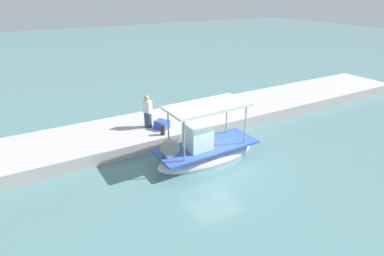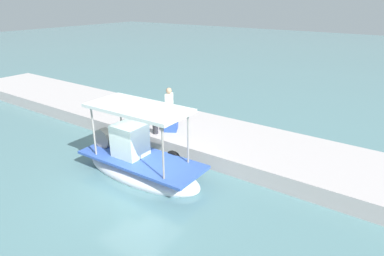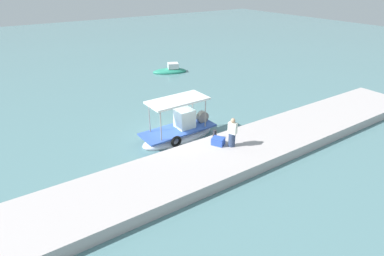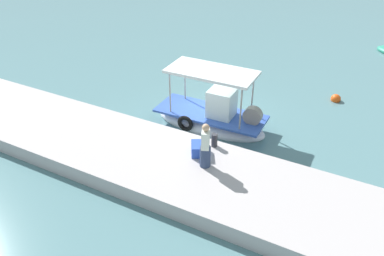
{
  "view_description": "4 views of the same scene",
  "coord_description": "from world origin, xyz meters",
  "px_view_note": "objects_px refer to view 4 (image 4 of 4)",
  "views": [
    {
      "loc": [
        7.45,
        10.88,
        7.5
      ],
      "look_at": [
        -0.05,
        -2.15,
        0.87
      ],
      "focal_mm": 29.76,
      "sensor_mm": 36.0,
      "label": 1
    },
    {
      "loc": [
        -7.87,
        7.67,
        6.33
      ],
      "look_at": [
        -0.29,
        -3.04,
        1.15
      ],
      "focal_mm": 31.34,
      "sensor_mm": 36.0,
      "label": 2
    },
    {
      "loc": [
        -9.23,
        -16.08,
        9.76
      ],
      "look_at": [
        0.36,
        -1.7,
        1.25
      ],
      "focal_mm": 29.57,
      "sensor_mm": 36.0,
      "label": 3
    },
    {
      "loc": [
        6.7,
        -14.4,
        9.43
      ],
      "look_at": [
        0.23,
        -2.28,
        0.95
      ],
      "focal_mm": 37.15,
      "sensor_mm": 36.0,
      "label": 4
    }
  ],
  "objects_px": {
    "main_fishing_boat": "(212,117)",
    "fisherman_near_bollard": "(205,147)",
    "mooring_bollard": "(214,140)",
    "cargo_crate": "(199,149)",
    "marker_buoy": "(336,99)"
  },
  "relations": [
    {
      "from": "main_fishing_boat",
      "to": "cargo_crate",
      "type": "distance_m",
      "value": 3.12
    },
    {
      "from": "main_fishing_boat",
      "to": "cargo_crate",
      "type": "relative_size",
      "value": 7.46
    },
    {
      "from": "fisherman_near_bollard",
      "to": "marker_buoy",
      "type": "relative_size",
      "value": 3.55
    },
    {
      "from": "fisherman_near_bollard",
      "to": "marker_buoy",
      "type": "height_order",
      "value": "fisherman_near_bollard"
    },
    {
      "from": "marker_buoy",
      "to": "cargo_crate",
      "type": "bearing_deg",
      "value": -113.75
    },
    {
      "from": "fisherman_near_bollard",
      "to": "cargo_crate",
      "type": "height_order",
      "value": "fisherman_near_bollard"
    },
    {
      "from": "main_fishing_boat",
      "to": "fisherman_near_bollard",
      "type": "height_order",
      "value": "main_fishing_boat"
    },
    {
      "from": "main_fishing_boat",
      "to": "mooring_bollard",
      "type": "relative_size",
      "value": 9.54
    },
    {
      "from": "cargo_crate",
      "to": "marker_buoy",
      "type": "bearing_deg",
      "value": 66.25
    },
    {
      "from": "main_fishing_boat",
      "to": "mooring_bollard",
      "type": "xyz_separation_m",
      "value": [
        1.16,
        -2.24,
        0.43
      ]
    },
    {
      "from": "mooring_bollard",
      "to": "cargo_crate",
      "type": "relative_size",
      "value": 0.78
    },
    {
      "from": "main_fishing_boat",
      "to": "cargo_crate",
      "type": "xyz_separation_m",
      "value": [
        0.85,
        -2.98,
        0.37
      ]
    },
    {
      "from": "fisherman_near_bollard",
      "to": "cargo_crate",
      "type": "distance_m",
      "value": 0.99
    },
    {
      "from": "mooring_bollard",
      "to": "cargo_crate",
      "type": "distance_m",
      "value": 0.8
    },
    {
      "from": "main_fishing_boat",
      "to": "fisherman_near_bollard",
      "type": "relative_size",
      "value": 2.94
    }
  ]
}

